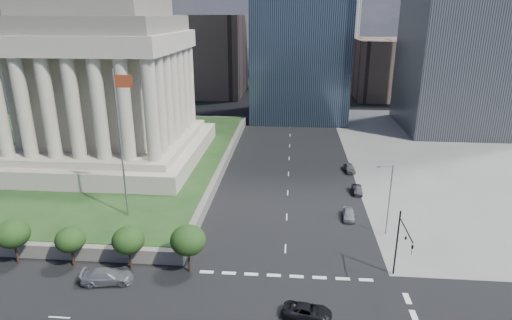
# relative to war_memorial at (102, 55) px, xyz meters

# --- Properties ---
(ground) EXTENTS (500.00, 500.00, 0.00)m
(ground) POSITION_rel_war_memorial_xyz_m (34.00, 52.00, -21.40)
(ground) COLOR black
(ground) RESTS_ON ground
(sidewalk_ne) EXTENTS (68.00, 90.00, 0.03)m
(sidewalk_ne) POSITION_rel_war_memorial_xyz_m (80.00, 12.00, -21.38)
(sidewalk_ne) COLOR slate
(sidewalk_ne) RESTS_ON ground
(plaza_terrace) EXTENTS (66.00, 70.00, 1.80)m
(plaza_terrace) POSITION_rel_war_memorial_xyz_m (-11.00, 2.00, -20.50)
(plaza_terrace) COLOR #625F54
(plaza_terrace) RESTS_ON ground
(plaza_lawn) EXTENTS (64.00, 68.00, 0.10)m
(plaza_lawn) POSITION_rel_war_memorial_xyz_m (-11.00, 2.00, -19.55)
(plaza_lawn) COLOR #1A3716
(plaza_lawn) RESTS_ON plaza_terrace
(war_memorial) EXTENTS (34.00, 34.00, 39.00)m
(war_memorial) POSITION_rel_war_memorial_xyz_m (0.00, 0.00, 0.00)
(war_memorial) COLOR #A59A8A
(war_memorial) RESTS_ON plaza_lawn
(flagpole) EXTENTS (2.52, 0.24, 20.00)m
(flagpole) POSITION_rel_war_memorial_xyz_m (12.17, -24.00, -8.29)
(flagpole) COLOR slate
(flagpole) RESTS_ON plaza_lawn
(midrise_glass) EXTENTS (26.00, 26.00, 60.00)m
(midrise_glass) POSITION_rel_war_memorial_xyz_m (36.00, 47.00, 8.60)
(midrise_glass) COLOR black
(midrise_glass) RESTS_ON ground
(building_filler_ne) EXTENTS (20.00, 30.00, 20.00)m
(building_filler_ne) POSITION_rel_war_memorial_xyz_m (66.00, 82.00, -11.40)
(building_filler_ne) COLOR brown
(building_filler_ne) RESTS_ON ground
(building_filler_nw) EXTENTS (24.00, 30.00, 28.00)m
(building_filler_nw) POSITION_rel_war_memorial_xyz_m (4.00, 82.00, -7.40)
(building_filler_nw) COLOR brown
(building_filler_nw) RESTS_ON ground
(traffic_signal_ne) EXTENTS (0.30, 5.74, 8.00)m
(traffic_signal_ne) POSITION_rel_war_memorial_xyz_m (46.50, -34.30, -16.15)
(traffic_signal_ne) COLOR black
(traffic_signal_ne) RESTS_ON ground
(street_lamp_north) EXTENTS (2.13, 0.22, 10.00)m
(street_lamp_north) POSITION_rel_war_memorial_xyz_m (47.33, -23.00, -15.74)
(street_lamp_north) COLOR slate
(street_lamp_north) RESTS_ON ground
(pickup_truck) EXTENTS (2.74, 5.03, 1.34)m
(pickup_truck) POSITION_rel_war_memorial_xyz_m (36.43, -40.80, -20.73)
(pickup_truck) COLOR black
(pickup_truck) RESTS_ON ground
(suv_grey) EXTENTS (5.91, 3.17, 1.63)m
(suv_grey) POSITION_rel_war_memorial_xyz_m (14.42, -37.00, -20.59)
(suv_grey) COLOR slate
(suv_grey) RESTS_ON ground
(parked_sedan_near) EXTENTS (1.91, 4.25, 1.42)m
(parked_sedan_near) POSITION_rel_war_memorial_xyz_m (43.00, -18.67, -20.69)
(parked_sedan_near) COLOR #95989D
(parked_sedan_near) RESTS_ON ground
(parked_sedan_mid) EXTENTS (3.92, 1.40, 1.29)m
(parked_sedan_mid) POSITION_rel_war_memorial_xyz_m (45.50, -9.18, -20.76)
(parked_sedan_mid) COLOR black
(parked_sedan_mid) RESTS_ON ground
(parked_sedan_far) EXTENTS (4.43, 2.08, 1.47)m
(parked_sedan_far) POSITION_rel_war_memorial_xyz_m (45.50, 1.22, -20.67)
(parked_sedan_far) COLOR #54575C
(parked_sedan_far) RESTS_ON ground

